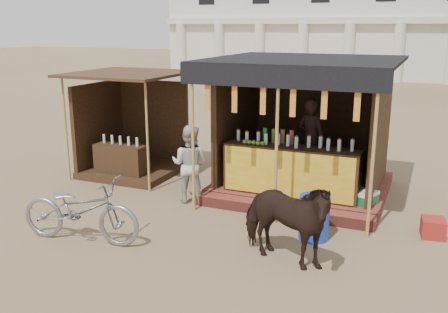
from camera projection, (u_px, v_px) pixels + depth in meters
ground at (184, 247)px, 7.88m from camera, size 120.00×120.00×0.00m
main_stall at (303, 145)px, 10.22m from camera, size 3.60×3.61×2.78m
secondary_stall at (128, 137)px, 11.75m from camera, size 2.40×2.40×2.38m
cow at (285, 221)px, 7.18m from camera, size 1.72×1.11×1.34m
motorbike at (80, 210)px, 7.98m from camera, size 2.12×1.00×1.07m
bystander at (190, 164)px, 9.74m from camera, size 0.81×0.66×1.55m
blue_barrel at (314, 217)px, 8.11m from camera, size 0.51×0.51×0.74m
red_crate at (433, 228)px, 8.25m from camera, size 0.42×0.45×0.31m
cooler at (357, 201)px, 9.27m from camera, size 0.76×0.65×0.46m
background_building at (360, 17)px, 34.24m from camera, size 26.00×7.45×8.18m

